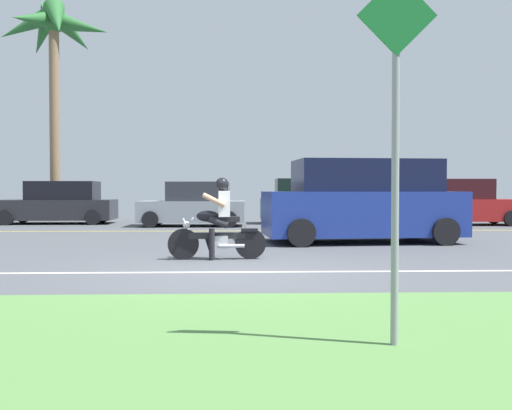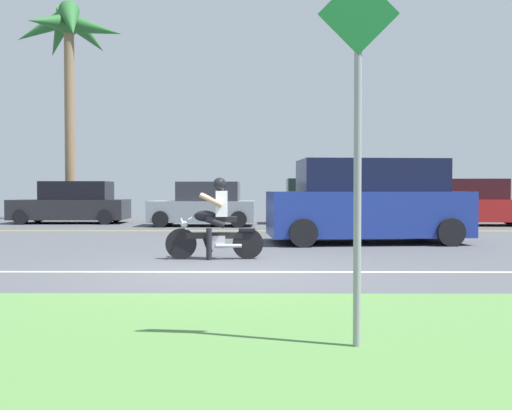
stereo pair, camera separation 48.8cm
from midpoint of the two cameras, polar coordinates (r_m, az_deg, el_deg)
name	(u,v)px [view 2 (the right image)]	position (r m, az deg, el deg)	size (l,w,h in m)	color
ground	(234,252)	(11.96, -1.07, -4.70)	(56.00, 30.00, 0.04)	#4C4F54
grass_median	(196,338)	(4.95, -3.16, -13.06)	(56.00, 3.80, 0.06)	#548442
lane_line_near	(225,272)	(8.94, -1.56, -6.67)	(50.40, 0.12, 0.01)	silver
lane_line_far	(242,231)	(17.78, -0.61, -2.58)	(50.40, 0.12, 0.01)	yellow
motorcyclist	(215,225)	(10.55, -2.74, -1.97)	(1.80, 0.59, 1.50)	black
suv_nearby	(368,203)	(14.11, 12.01, 0.24)	(4.95, 2.51, 2.00)	navy
parked_car_0	(72,204)	(22.89, -17.21, 0.12)	(4.32, 2.06, 1.60)	#232328
parked_car_1	(205,205)	(20.31, -4.46, -0.04)	(3.72, 2.05, 1.56)	#8C939E
parked_car_2	(321,203)	(21.81, 7.07, 0.21)	(3.81, 1.81, 1.70)	#2D663D
parked_car_3	(476,204)	(22.05, 21.64, 0.10)	(3.92, 1.97, 1.67)	#AD1E1E
palm_tree_0	(68,38)	(25.94, -17.67, 15.56)	(4.61, 4.51, 9.12)	#846B4C
street_sign	(358,126)	(4.56, 13.16, 7.67)	(0.62, 0.06, 2.93)	gray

